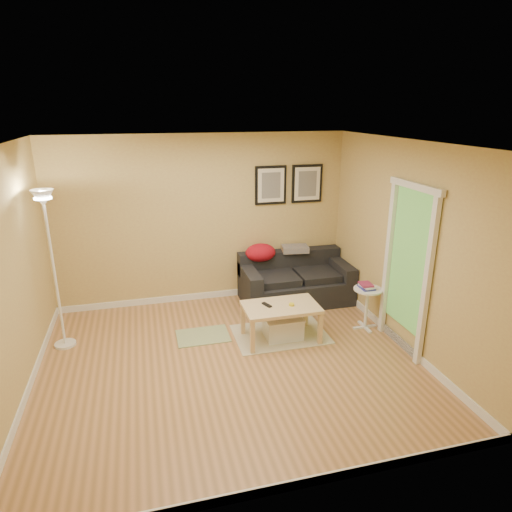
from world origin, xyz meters
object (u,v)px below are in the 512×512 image
(storage_bin, at_px, (283,327))
(book_stack, at_px, (367,286))
(floor_lamp, at_px, (55,276))
(sofa, at_px, (296,279))
(side_table, at_px, (366,308))
(coffee_table, at_px, (281,322))

(storage_bin, distance_m, book_stack, 1.28)
(storage_bin, relative_size, floor_lamp, 0.24)
(floor_lamp, bearing_deg, storage_bin, -10.73)
(sofa, relative_size, side_table, 2.85)
(side_table, distance_m, book_stack, 0.34)
(storage_bin, bearing_deg, book_stack, -0.03)
(coffee_table, height_order, side_table, side_table)
(sofa, xyz_separation_m, side_table, (0.64, -1.12, -0.08))
(coffee_table, distance_m, floor_lamp, 2.92)
(floor_lamp, bearing_deg, book_stack, -7.59)
(storage_bin, bearing_deg, coffee_table, -152.18)
(coffee_table, distance_m, storage_bin, 0.10)
(sofa, height_order, floor_lamp, floor_lamp)
(sofa, height_order, storage_bin, sofa)
(sofa, relative_size, floor_lamp, 0.83)
(storage_bin, xyz_separation_m, side_table, (1.21, -0.02, 0.14))
(storage_bin, xyz_separation_m, floor_lamp, (-2.81, 0.53, 0.82))
(side_table, height_order, book_stack, book_stack)
(sofa, height_order, coffee_table, sofa)
(storage_bin, height_order, side_table, side_table)
(coffee_table, distance_m, book_stack, 1.29)
(coffee_table, xyz_separation_m, side_table, (1.25, 0.00, 0.05))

